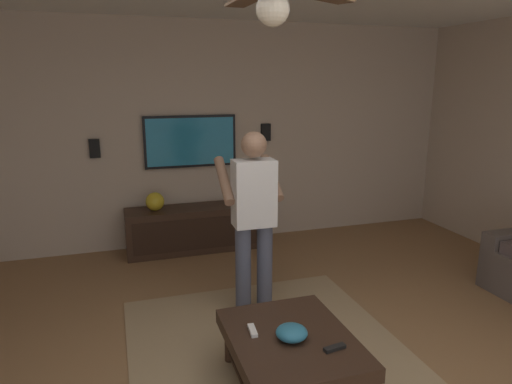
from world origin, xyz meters
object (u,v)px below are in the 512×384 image
at_px(coffee_table, 291,350).
at_px(remote_black, 335,348).
at_px(wall_speaker_left, 266,132).
at_px(tv, 191,141).
at_px(remote_white, 253,330).
at_px(vase_round, 155,202).
at_px(wall_speaker_right, 95,148).
at_px(media_console, 197,228).
at_px(person_standing, 253,212).
at_px(bowl, 292,333).

distance_m(coffee_table, remote_black, 0.33).
bearing_deg(wall_speaker_left, tv, 90.76).
height_order(coffee_table, remote_white, remote_white).
distance_m(remote_white, remote_black, 0.56).
relative_size(vase_round, wall_speaker_right, 1.00).
bearing_deg(media_console, tv, -180.00).
bearing_deg(wall_speaker_right, wall_speaker_left, -90.00).
distance_m(person_standing, wall_speaker_right, 2.39).
distance_m(media_console, vase_round, 0.62).
bearing_deg(remote_black, bowl, 129.06).
relative_size(bowl, vase_round, 0.96).
distance_m(tv, wall_speaker_right, 1.12).
xyz_separation_m(person_standing, wall_speaker_right, (1.95, 1.34, 0.35)).
bearing_deg(tv, bowl, 2.12).
distance_m(tv, remote_white, 3.08).
bearing_deg(person_standing, wall_speaker_right, 35.22).
height_order(remote_black, vase_round, vase_round).
relative_size(tv, person_standing, 0.69).
xyz_separation_m(bowl, remote_white, (0.16, 0.22, -0.04)).
distance_m(bowl, vase_round, 2.92).
distance_m(bowl, wall_speaker_right, 3.45).
bearing_deg(wall_speaker_right, person_standing, -145.51).
relative_size(wall_speaker_left, wall_speaker_right, 1.00).
bearing_deg(person_standing, remote_white, 163.20).
height_order(tv, remote_white, tv).
xyz_separation_m(bowl, remote_black, (-0.19, -0.21, -0.04)).
xyz_separation_m(coffee_table, media_console, (2.82, 0.13, -0.02)).
bearing_deg(coffee_table, remote_black, -138.84).
relative_size(tv, vase_round, 5.16).
xyz_separation_m(bowl, vase_round, (2.85, 0.60, 0.21)).
xyz_separation_m(remote_white, wall_speaker_right, (2.95, 1.02, 0.87)).
xyz_separation_m(tv, bowl, (-3.10, -0.11, -0.88)).
bearing_deg(person_standing, remote_black, -174.43).
distance_m(bowl, remote_white, 0.27).
bearing_deg(wall_speaker_left, coffee_table, 164.38).
distance_m(coffee_table, vase_round, 2.90).
height_order(remote_white, remote_black, same).
bearing_deg(person_standing, vase_round, 23.32).
bearing_deg(wall_speaker_left, vase_round, 99.95).
bearing_deg(wall_speaker_left, remote_black, 168.76).
distance_m(media_console, wall_speaker_right, 1.53).
bearing_deg(coffee_table, person_standing, -4.43).
distance_m(media_console, remote_black, 3.07).
relative_size(person_standing, vase_round, 7.45).
xyz_separation_m(tv, vase_round, (-0.25, 0.49, -0.67)).
relative_size(person_standing, remote_white, 10.93).
xyz_separation_m(bowl, wall_speaker_right, (3.11, 1.24, 0.84)).
bearing_deg(vase_round, tv, -63.30).
xyz_separation_m(person_standing, wall_speaker_left, (1.95, -0.77, 0.47)).
xyz_separation_m(person_standing, bowl, (-1.17, 0.10, -0.49)).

